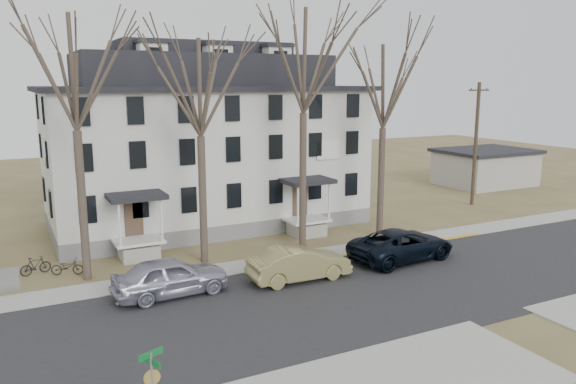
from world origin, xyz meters
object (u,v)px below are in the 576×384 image
utility_pole_far (476,143)px  boarding_house (206,145)px  car_silver (171,277)px  street_sign (152,383)px  bicycle_right (36,266)px  tree_mid_left (199,80)px  car_tan (299,264)px  bicycle_left (67,268)px  tree_mid_right (384,80)px  tree_center (304,53)px  tree_far_left (72,63)px  car_navy (402,245)px

utility_pole_far → boarding_house: bearing=169.1°
car_silver → street_sign: (-3.25, -10.18, 0.88)m
utility_pole_far → bicycle_right: 32.12m
tree_mid_left → car_tan: (3.18, -4.86, -8.77)m
car_tan → bicycle_left: bearing=60.7°
tree_mid_right → utility_pole_far: (12.00, 4.20, -4.70)m
tree_center → car_silver: (-8.93, -4.01, -10.20)m
tree_far_left → tree_mid_left: 6.05m
bicycle_right → tree_center: bearing=-112.6°
boarding_house → bicycle_left: 13.11m
boarding_house → tree_far_left: (-9.00, -8.15, 4.96)m
street_sign → car_navy: bearing=9.0°
car_tan → tree_far_left: bearing=63.3°
tree_mid_left → bicycle_left: (-6.81, 1.01, -9.19)m
car_silver → car_navy: size_ratio=0.85×
car_silver → car_tan: size_ratio=1.03×
tree_mid_left → street_sign: (-6.18, -14.20, -7.84)m
utility_pole_far → car_tan: utility_pole_far is taller
tree_mid_right → bicycle_left: 20.51m
utility_pole_far → street_sign: size_ratio=3.56×
bicycle_right → car_tan: bearing=-135.7°
boarding_house → car_tan: boarding_house is taller
bicycle_right → bicycle_left: bearing=-134.6°
tree_center → bicycle_right: bearing=172.8°
tree_mid_right → street_sign: tree_mid_right is taller
tree_mid_right → bicycle_right: bearing=174.8°
bicycle_right → street_sign: 16.18m
tree_far_left → street_sign: bearing=-90.7°
car_silver → car_navy: car_silver is taller
tree_far_left → car_tan: (9.18, -4.86, -9.51)m
car_silver → street_sign: street_sign is taller
tree_mid_left → utility_pole_far: bearing=10.1°
street_sign → tree_center: bearing=27.1°
tree_mid_right → car_silver: 17.33m
boarding_house → tree_center: bearing=-69.8°
tree_mid_right → car_navy: size_ratio=2.10×
car_tan → street_sign: bearing=136.1°
tree_mid_left → street_sign: 17.35m
tree_mid_left → bicycle_right: bearing=167.6°
tree_far_left → bicycle_right: size_ratio=9.09×
boarding_house → car_tan: size_ratio=4.12×
car_tan → car_navy: (6.44, 0.27, 0.01)m
boarding_house → street_sign: 24.43m
tree_center → street_sign: tree_center is taller
boarding_house → car_silver: 14.26m
boarding_house → tree_mid_right: size_ratio=1.63×
utility_pole_far → bicycle_right: (-31.72, -2.40, -4.45)m
tree_mid_left → car_silver: size_ratio=2.46×
tree_far_left → tree_mid_right: 17.52m
boarding_house → street_sign: (-9.18, -22.35, -3.62)m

